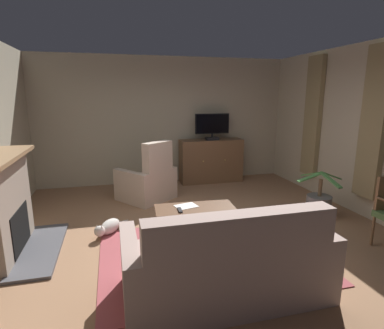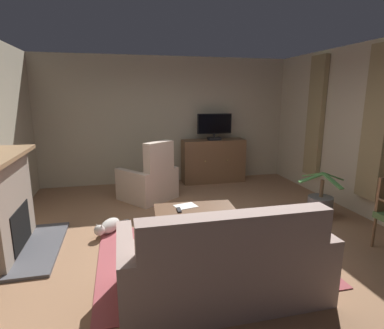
{
  "view_description": "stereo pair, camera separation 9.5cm",
  "coord_description": "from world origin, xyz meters",
  "px_view_note": "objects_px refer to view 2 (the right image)",
  "views": [
    {
      "loc": [
        -1.16,
        -3.94,
        1.96
      ],
      "look_at": [
        -0.04,
        0.4,
        0.95
      ],
      "focal_mm": 28.96,
      "sensor_mm": 36.0,
      "label": 1
    },
    {
      "loc": [
        -1.07,
        -3.96,
        1.96
      ],
      "look_at": [
        -0.04,
        0.4,
        0.95
      ],
      "focal_mm": 28.96,
      "sensor_mm": 36.0,
      "label": 2
    }
  ],
  "objects_px": {
    "television": "(214,126)",
    "folded_newspaper": "(186,206)",
    "cat": "(109,226)",
    "coffee_table": "(194,211)",
    "sofa_floral": "(223,266)",
    "tv_cabinet": "(213,162)",
    "fireplace": "(4,207)",
    "tv_remote": "(179,210)",
    "armchair_facing_sofa": "(150,182)",
    "potted_plant_on_hearth_side": "(320,205)"
  },
  "relations": [
    {
      "from": "television",
      "to": "folded_newspaper",
      "type": "height_order",
      "value": "television"
    },
    {
      "from": "folded_newspaper",
      "to": "cat",
      "type": "relative_size",
      "value": 0.51
    },
    {
      "from": "coffee_table",
      "to": "sofa_floral",
      "type": "height_order",
      "value": "sofa_floral"
    },
    {
      "from": "sofa_floral",
      "to": "cat",
      "type": "distance_m",
      "value": 2.11
    },
    {
      "from": "tv_cabinet",
      "to": "folded_newspaper",
      "type": "bearing_deg",
      "value": -114.99
    },
    {
      "from": "fireplace",
      "to": "tv_cabinet",
      "type": "bearing_deg",
      "value": 36.28
    },
    {
      "from": "cat",
      "to": "tv_cabinet",
      "type": "bearing_deg",
      "value": 45.1
    },
    {
      "from": "coffee_table",
      "to": "tv_remote",
      "type": "height_order",
      "value": "tv_remote"
    },
    {
      "from": "tv_remote",
      "to": "armchair_facing_sofa",
      "type": "height_order",
      "value": "armchair_facing_sofa"
    },
    {
      "from": "tv_cabinet",
      "to": "cat",
      "type": "height_order",
      "value": "tv_cabinet"
    },
    {
      "from": "tv_remote",
      "to": "folded_newspaper",
      "type": "distance_m",
      "value": 0.2
    },
    {
      "from": "cat",
      "to": "fireplace",
      "type": "bearing_deg",
      "value": -167.13
    },
    {
      "from": "coffee_table",
      "to": "armchair_facing_sofa",
      "type": "relative_size",
      "value": 0.95
    },
    {
      "from": "coffee_table",
      "to": "armchair_facing_sofa",
      "type": "height_order",
      "value": "armchair_facing_sofa"
    },
    {
      "from": "tv_cabinet",
      "to": "potted_plant_on_hearth_side",
      "type": "xyz_separation_m",
      "value": [
        1.06,
        -2.47,
        -0.26
      ]
    },
    {
      "from": "potted_plant_on_hearth_side",
      "to": "cat",
      "type": "height_order",
      "value": "potted_plant_on_hearth_side"
    },
    {
      "from": "coffee_table",
      "to": "cat",
      "type": "distance_m",
      "value": 1.27
    },
    {
      "from": "coffee_table",
      "to": "potted_plant_on_hearth_side",
      "type": "relative_size",
      "value": 1.35
    },
    {
      "from": "potted_plant_on_hearth_side",
      "to": "cat",
      "type": "distance_m",
      "value": 3.35
    },
    {
      "from": "tv_cabinet",
      "to": "coffee_table",
      "type": "xyz_separation_m",
      "value": [
        -1.09,
        -2.65,
        -0.09
      ]
    },
    {
      "from": "coffee_table",
      "to": "fireplace",
      "type": "bearing_deg",
      "value": 177.96
    },
    {
      "from": "television",
      "to": "sofa_floral",
      "type": "relative_size",
      "value": 0.39
    },
    {
      "from": "tv_remote",
      "to": "cat",
      "type": "distance_m",
      "value": 1.1
    },
    {
      "from": "potted_plant_on_hearth_side",
      "to": "cat",
      "type": "bearing_deg",
      "value": 176.94
    },
    {
      "from": "coffee_table",
      "to": "potted_plant_on_hearth_side",
      "type": "xyz_separation_m",
      "value": [
        2.15,
        0.18,
        -0.17
      ]
    },
    {
      "from": "television",
      "to": "tv_remote",
      "type": "distance_m",
      "value": 3.11
    },
    {
      "from": "fireplace",
      "to": "tv_remote",
      "type": "distance_m",
      "value": 2.19
    },
    {
      "from": "fireplace",
      "to": "potted_plant_on_hearth_side",
      "type": "height_order",
      "value": "fireplace"
    },
    {
      "from": "sofa_floral",
      "to": "cat",
      "type": "height_order",
      "value": "sofa_floral"
    },
    {
      "from": "tv_cabinet",
      "to": "coffee_table",
      "type": "distance_m",
      "value": 2.87
    },
    {
      "from": "tv_remote",
      "to": "potted_plant_on_hearth_side",
      "type": "distance_m",
      "value": 2.41
    },
    {
      "from": "fireplace",
      "to": "cat",
      "type": "bearing_deg",
      "value": 12.87
    },
    {
      "from": "sofa_floral",
      "to": "potted_plant_on_hearth_side",
      "type": "bearing_deg",
      "value": 35.64
    },
    {
      "from": "television",
      "to": "sofa_floral",
      "type": "xyz_separation_m",
      "value": [
        -1.14,
        -4.0,
        -0.95
      ]
    },
    {
      "from": "folded_newspaper",
      "to": "cat",
      "type": "distance_m",
      "value": 1.16
    },
    {
      "from": "folded_newspaper",
      "to": "coffee_table",
      "type": "bearing_deg",
      "value": -48.05
    },
    {
      "from": "tv_cabinet",
      "to": "television",
      "type": "xyz_separation_m",
      "value": [
        -0.0,
        -0.05,
        0.82
      ]
    },
    {
      "from": "television",
      "to": "fireplace",
      "type": "bearing_deg",
      "value": -144.29
    },
    {
      "from": "television",
      "to": "potted_plant_on_hearth_side",
      "type": "xyz_separation_m",
      "value": [
        1.06,
        -2.42,
        -1.08
      ]
    },
    {
      "from": "tv_remote",
      "to": "folded_newspaper",
      "type": "bearing_deg",
      "value": -36.02
    },
    {
      "from": "television",
      "to": "coffee_table",
      "type": "relative_size",
      "value": 0.68
    },
    {
      "from": "sofa_floral",
      "to": "potted_plant_on_hearth_side",
      "type": "relative_size",
      "value": 2.36
    },
    {
      "from": "coffee_table",
      "to": "potted_plant_on_hearth_side",
      "type": "height_order",
      "value": "potted_plant_on_hearth_side"
    },
    {
      "from": "fireplace",
      "to": "armchair_facing_sofa",
      "type": "distance_m",
      "value": 2.57
    },
    {
      "from": "fireplace",
      "to": "folded_newspaper",
      "type": "xyz_separation_m",
      "value": [
        2.3,
        -0.01,
        -0.18
      ]
    },
    {
      "from": "sofa_floral",
      "to": "armchair_facing_sofa",
      "type": "height_order",
      "value": "armchair_facing_sofa"
    },
    {
      "from": "tv_remote",
      "to": "fireplace",
      "type": "bearing_deg",
      "value": 88.67
    },
    {
      "from": "fireplace",
      "to": "potted_plant_on_hearth_side",
      "type": "xyz_separation_m",
      "value": [
        4.56,
        0.1,
        -0.4
      ]
    },
    {
      "from": "tv_remote",
      "to": "cat",
      "type": "bearing_deg",
      "value": 68.17
    },
    {
      "from": "tv_remote",
      "to": "potted_plant_on_hearth_side",
      "type": "bearing_deg",
      "value": -80.71
    }
  ]
}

